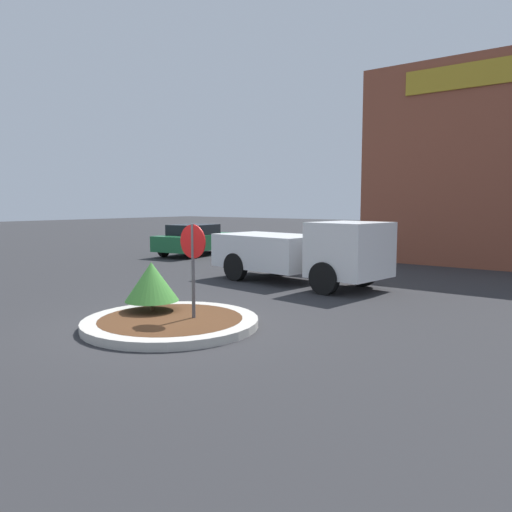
% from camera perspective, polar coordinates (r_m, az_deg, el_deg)
% --- Properties ---
extents(ground_plane, '(120.00, 120.00, 0.00)m').
position_cam_1_polar(ground_plane, '(10.23, -9.68, -7.96)').
color(ground_plane, '#2D2D30').
extents(traffic_island, '(3.50, 3.50, 0.17)m').
position_cam_1_polar(traffic_island, '(10.21, -9.68, -7.50)').
color(traffic_island, '#BCB7AD').
rests_on(traffic_island, ground_plane).
extents(stop_sign, '(0.67, 0.07, 2.06)m').
position_cam_1_polar(stop_sign, '(9.98, -7.21, 0.01)').
color(stop_sign, '#4C4C51').
rests_on(stop_sign, ground_plane).
extents(island_shrub, '(1.15, 1.15, 1.04)m').
position_cam_1_polar(island_shrub, '(10.87, -11.84, -2.87)').
color(island_shrub, brown).
rests_on(island_shrub, traffic_island).
extents(utility_truck, '(5.82, 2.68, 1.94)m').
position_cam_1_polar(utility_truck, '(15.19, 5.17, 0.52)').
color(utility_truck, white).
rests_on(utility_truck, ground_plane).
extents(parked_sedan_green, '(2.41, 4.55, 1.46)m').
position_cam_1_polar(parked_sedan_green, '(23.79, -6.90, 1.89)').
color(parked_sedan_green, '#1E6638').
rests_on(parked_sedan_green, ground_plane).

